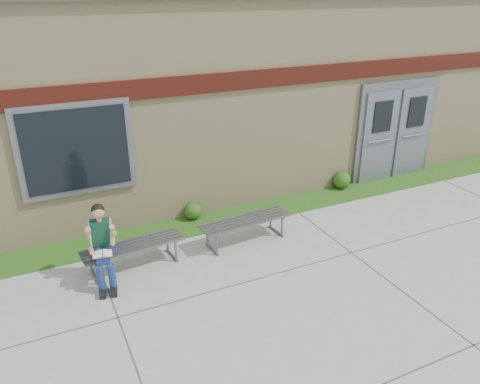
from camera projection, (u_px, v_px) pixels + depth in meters
ground at (320, 283)px, 7.24m from camera, size 80.00×80.00×0.00m
grass_strip at (246, 214)px, 9.38m from camera, size 16.00×0.80×0.02m
school_building at (185, 80)px, 11.33m from camera, size 16.20×6.22×4.20m
bench_left at (134, 250)px, 7.50m from camera, size 1.66×0.60×0.42m
bench_right at (245, 224)px, 8.28m from camera, size 1.69×0.59×0.43m
girl at (102, 244)px, 7.02m from camera, size 0.45×0.78×1.26m
shrub_mid at (193, 211)px, 9.11m from camera, size 0.34×0.34×0.34m
shrub_east at (342, 180)px, 10.49m from camera, size 0.39×0.39×0.39m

